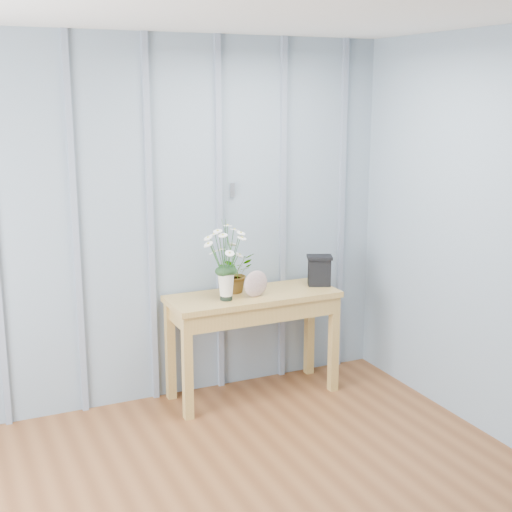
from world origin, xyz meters
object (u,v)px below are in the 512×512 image
sideboard (253,309)px  daisy_vase (226,253)px  felt_disc_vessel (256,284)px  carved_box (319,270)px

sideboard → daisy_vase: 0.50m
felt_disc_vessel → sideboard: bearing=71.3°
daisy_vase → felt_disc_vessel: 0.32m
sideboard → daisy_vase: bearing=-164.6°
sideboard → carved_box: bearing=0.4°
daisy_vase → carved_box: bearing=5.0°
sideboard → felt_disc_vessel: (-0.01, -0.08, 0.21)m
sideboard → daisy_vase: daisy_vase is taller
felt_disc_vessel → daisy_vase: bearing=167.4°
sideboard → felt_disc_vessel: size_ratio=6.46×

